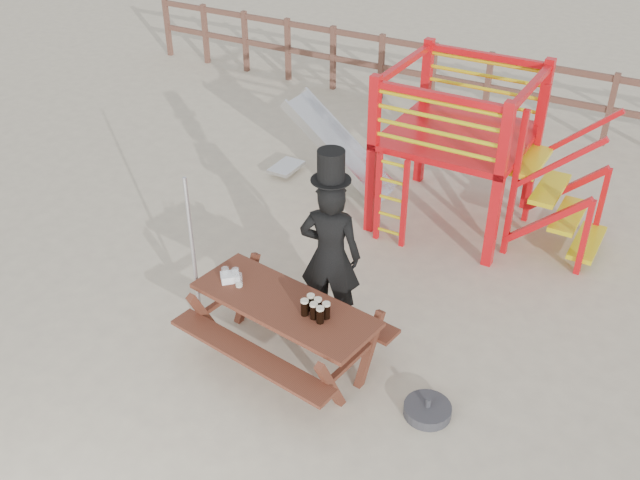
% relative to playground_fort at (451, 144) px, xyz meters
% --- Properties ---
extents(ground, '(60.00, 60.00, 0.00)m').
position_rel_playground_fort_xyz_m(ground, '(-0.12, -3.58, -1.07)').
color(ground, beige).
rests_on(ground, ground).
extents(back_fence, '(15.09, 0.09, 1.20)m').
position_rel_playground_fort_xyz_m(back_fence, '(-0.12, 3.42, -0.34)').
color(back_fence, brown).
rests_on(back_fence, ground).
extents(playground_fort, '(4.71, 1.84, 2.10)m').
position_rel_playground_fort_xyz_m(playground_fort, '(0.00, 0.00, 0.00)').
color(playground_fort, red).
rests_on(playground_fort, ground).
extents(picnic_table, '(2.04, 1.54, 0.73)m').
position_rel_playground_fort_xyz_m(picnic_table, '(-0.33, -3.46, -0.61)').
color(picnic_table, brown).
rests_on(picnic_table, ground).
extents(man_with_hat, '(0.73, 0.58, 2.07)m').
position_rel_playground_fort_xyz_m(man_with_hat, '(-0.23, -2.73, -0.15)').
color(man_with_hat, black).
rests_on(man_with_hat, ground).
extents(metal_pole, '(0.04, 0.04, 1.86)m').
position_rel_playground_fort_xyz_m(metal_pole, '(-1.34, -3.54, -0.14)').
color(metal_pole, '#B2B2B7').
rests_on(metal_pole, ground).
extents(parasol_base, '(0.45, 0.45, 0.19)m').
position_rel_playground_fort_xyz_m(parasol_base, '(1.21, -3.43, -1.02)').
color(parasol_base, '#313135').
rests_on(parasol_base, ground).
extents(paper_bag, '(0.23, 0.23, 0.08)m').
position_rel_playground_fort_xyz_m(paper_bag, '(-0.99, -3.42, -0.30)').
color(paper_bag, white).
rests_on(paper_bag, picnic_table).
extents(stout_pints, '(0.27, 0.20, 0.17)m').
position_rel_playground_fort_xyz_m(stout_pints, '(0.04, -3.48, -0.26)').
color(stout_pints, black).
rests_on(stout_pints, picnic_table).
extents(empty_glasses, '(0.25, 0.13, 0.15)m').
position_rel_playground_fort_xyz_m(empty_glasses, '(-0.94, -3.44, -0.27)').
color(empty_glasses, silver).
rests_on(empty_glasses, picnic_table).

